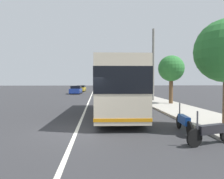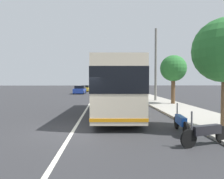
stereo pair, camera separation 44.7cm
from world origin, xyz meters
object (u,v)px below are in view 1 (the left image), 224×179
coach_bus (117,86)px  car_side_street (107,91)px  motorcycle_far_end (184,122)px  car_behind_bus (105,90)px  roadside_tree_mid_block (171,69)px  utility_pole (153,65)px  motorcycle_angled (211,132)px  car_oncoming (81,89)px  car_ahead_same_lane (76,90)px

coach_bus → car_side_street: size_ratio=2.36×
coach_bus → motorcycle_far_end: 5.93m
car_behind_bus → roadside_tree_mid_block: size_ratio=0.85×
car_behind_bus → utility_pole: 18.37m
motorcycle_far_end → car_behind_bus: bearing=10.4°
motorcycle_angled → car_oncoming: bearing=-97.4°
car_side_street → car_ahead_same_lane: bearing=58.0°
motorcycle_far_end → car_side_street: bearing=11.3°
motorcycle_far_end → car_side_street: car_side_street is taller
car_oncoming → roadside_tree_mid_block: 29.73m
car_ahead_same_lane → car_side_street: bearing=58.3°
motorcycle_far_end → car_ahead_same_lane: car_ahead_same_lane is taller
motorcycle_angled → utility_pole: size_ratio=0.26×
car_oncoming → car_ahead_same_lane: 8.59m
coach_bus → car_side_street: (20.79, -0.30, -1.26)m
motorcycle_far_end → roadside_tree_mid_block: roadside_tree_mid_block is taller
car_behind_bus → car_side_street: bearing=-175.1°
car_side_street → utility_pole: 12.88m
motorcycle_far_end → car_behind_bus: size_ratio=0.53×
motorcycle_far_end → car_behind_bus: car_behind_bus is taller
car_oncoming → motorcycle_angled: bearing=15.0°
coach_bus → motorcycle_angled: size_ratio=4.88×
motorcycle_far_end → utility_pole: (14.47, -2.54, 3.70)m
car_behind_bus → utility_pole: size_ratio=0.50×
motorcycle_angled → roadside_tree_mid_block: size_ratio=0.44×
motorcycle_angled → utility_pole: 16.92m
coach_bus → car_oncoming: size_ratio=2.40×
motorcycle_far_end → roadside_tree_mid_block: (10.97, -3.40, 3.07)m
coach_bus → car_oncoming: (33.31, 5.04, -1.32)m
coach_bus → utility_pole: utility_pole is taller
motorcycle_angled → car_oncoming: 41.06m
car_behind_bus → coach_bus: bearing=-176.0°
car_ahead_same_lane → roadside_tree_mid_block: 22.17m
motorcycle_angled → motorcycle_far_end: bearing=-101.8°
car_ahead_same_lane → car_behind_bus: bearing=113.2°
car_side_street → utility_pole: utility_pole is taller
car_side_street → car_ahead_same_lane: (3.93, 5.60, -0.02)m
coach_bus → car_side_street: coach_bus is taller
motorcycle_angled → car_oncoming: car_oncoming is taller
car_ahead_same_lane → car_oncoming: bearing=-178.3°
utility_pole → car_side_street: bearing=22.9°
car_ahead_same_lane → car_behind_bus: 5.90m
motorcycle_far_end → utility_pole: size_ratio=0.27×
car_side_street → roadside_tree_mid_block: 16.23m
car_ahead_same_lane → roadside_tree_mid_block: (-18.87, -11.28, 2.83)m
utility_pole → car_oncoming: bearing=23.0°
motorcycle_angled → car_side_street: car_side_street is taller
car_side_street → car_oncoming: (12.52, 5.34, -0.05)m
coach_bus → motorcycle_far_end: coach_bus is taller
car_oncoming → car_behind_bus: 8.46m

